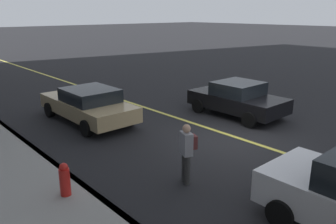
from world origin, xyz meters
TOP-DOWN VIEW (x-y plane):
  - ground at (0.00, 0.00)m, footprint 200.00×200.00m
  - sidewalk_slab at (0.00, 7.58)m, footprint 80.00×3.94m
  - curb_edge at (0.00, 5.70)m, footprint 80.00×0.16m
  - lane_stripe_center at (0.00, 0.00)m, footprint 80.00×0.16m
  - car_tan at (4.89, 2.88)m, footprint 4.69×2.06m
  - car_black at (1.51, -2.18)m, footprint 3.97×2.12m
  - pedestrian_with_backpack at (-1.26, 3.54)m, footprint 0.43×0.45m
  - traffic_light_mast at (5.96, 4.25)m, footprint 0.28×4.71m
  - fire_hydrant at (-0.05, 6.22)m, footprint 0.24×0.24m

SIDE VIEW (x-z plane):
  - ground at x=0.00m, z-range 0.00..0.00m
  - lane_stripe_center at x=0.00m, z-range 0.00..0.01m
  - sidewalk_slab at x=0.00m, z-range 0.00..0.15m
  - curb_edge at x=0.00m, z-range 0.00..0.15m
  - fire_hydrant at x=-0.05m, z-range 0.00..0.94m
  - car_tan at x=4.89m, z-range 0.02..1.37m
  - car_black at x=1.51m, z-range 0.01..1.42m
  - pedestrian_with_backpack at x=-1.26m, z-range 0.12..1.67m
  - traffic_light_mast at x=5.96m, z-range 1.14..7.15m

